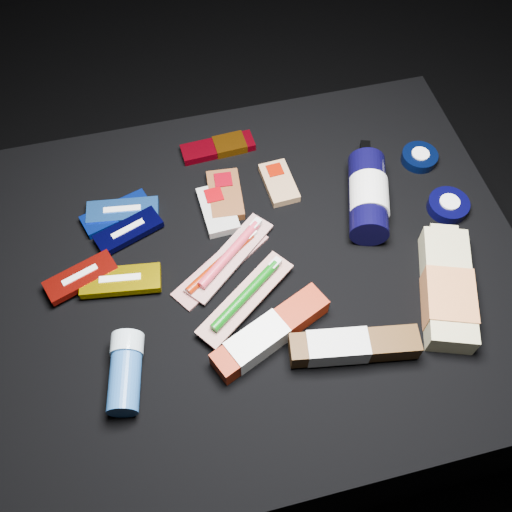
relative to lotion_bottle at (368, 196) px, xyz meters
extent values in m
plane|color=black|center=(-0.24, -0.08, -0.44)|extent=(3.00, 3.00, 0.00)
cube|color=black|center=(-0.24, -0.08, -0.24)|extent=(0.98, 0.78, 0.40)
cube|color=#082396|center=(-0.46, 0.09, -0.03)|extent=(0.14, 0.08, 0.01)
cube|color=silver|center=(-0.46, 0.09, -0.03)|extent=(0.07, 0.03, 0.02)
cube|color=blue|center=(-0.44, 0.09, -0.03)|extent=(0.14, 0.07, 0.02)
cube|color=silver|center=(-0.44, 0.09, -0.02)|extent=(0.07, 0.02, 0.02)
cube|color=black|center=(-0.44, 0.04, -0.02)|extent=(0.13, 0.09, 0.01)
cube|color=silver|center=(-0.44, 0.04, -0.02)|extent=(0.06, 0.03, 0.02)
cube|color=#AA9000|center=(-0.46, -0.06, -0.02)|extent=(0.14, 0.07, 0.02)
cube|color=silver|center=(-0.46, -0.06, -0.02)|extent=(0.07, 0.02, 0.02)
cube|color=maroon|center=(-0.53, -0.04, -0.02)|extent=(0.13, 0.08, 0.01)
cube|color=silver|center=(-0.53, -0.04, -0.02)|extent=(0.06, 0.03, 0.02)
cube|color=brown|center=(-0.25, 0.08, -0.03)|extent=(0.07, 0.12, 0.02)
cube|color=#64000A|center=(-0.25, 0.11, -0.03)|extent=(0.04, 0.04, 0.02)
cube|color=#AEAEA6|center=(-0.27, 0.05, -0.03)|extent=(0.06, 0.11, 0.02)
cube|color=#740005|center=(-0.27, 0.08, -0.03)|extent=(0.03, 0.03, 0.02)
cube|color=#A37A51|center=(-0.14, 0.09, -0.03)|extent=(0.06, 0.10, 0.02)
cube|color=#730C00|center=(-0.15, 0.12, -0.03)|extent=(0.03, 0.03, 0.02)
cube|color=maroon|center=(-0.24, 0.21, -0.03)|extent=(0.15, 0.05, 0.02)
cube|color=#924D0A|center=(-0.22, 0.21, -0.03)|extent=(0.06, 0.05, 0.02)
cylinder|color=black|center=(0.00, 0.00, 0.00)|extent=(0.12, 0.19, 0.07)
cylinder|color=silver|center=(0.00, -0.01, 0.00)|extent=(0.09, 0.10, 0.07)
cylinder|color=black|center=(0.03, 0.09, 0.00)|extent=(0.03, 0.03, 0.02)
cube|color=black|center=(0.04, 0.12, -0.01)|extent=(0.03, 0.04, 0.02)
cylinder|color=black|center=(0.14, 0.08, -0.03)|extent=(0.07, 0.07, 0.02)
cylinder|color=white|center=(0.14, 0.08, -0.02)|extent=(0.03, 0.03, 0.02)
cylinder|color=black|center=(0.15, -0.04, -0.03)|extent=(0.08, 0.08, 0.02)
cylinder|color=white|center=(0.15, -0.04, -0.02)|extent=(0.04, 0.04, 0.02)
cube|color=#C1B886|center=(0.07, -0.21, -0.01)|extent=(0.14, 0.23, 0.04)
cube|color=#CC7841|center=(0.06, -0.23, -0.01)|extent=(0.11, 0.12, 0.05)
cube|color=#C1B886|center=(0.10, -0.11, -0.01)|extent=(0.05, 0.04, 0.03)
cylinder|color=#205193|center=(-0.48, -0.24, -0.01)|extent=(0.07, 0.10, 0.05)
cylinder|color=#A7BCC8|center=(-0.47, -0.18, -0.01)|extent=(0.06, 0.04, 0.05)
cube|color=#BBB4AF|center=(-0.29, -0.06, -0.03)|extent=(0.19, 0.15, 0.01)
cylinder|color=#811801|center=(-0.29, -0.06, -0.02)|extent=(0.14, 0.10, 0.02)
cube|color=white|center=(-0.23, -0.02, -0.02)|extent=(0.03, 0.02, 0.01)
cube|color=silver|center=(-0.27, -0.05, -0.03)|extent=(0.18, 0.16, 0.01)
cylinder|color=#C22C41|center=(-0.27, -0.05, -0.01)|extent=(0.13, 0.11, 0.02)
cube|color=silver|center=(-0.21, 0.00, -0.01)|extent=(0.03, 0.02, 0.01)
cube|color=beige|center=(-0.26, -0.14, -0.02)|extent=(0.19, 0.16, 0.01)
cylinder|color=#045408|center=(-0.26, -0.14, -0.01)|extent=(0.14, 0.11, 0.02)
cube|color=#BAB9B5|center=(-0.20, -0.10, -0.01)|extent=(0.03, 0.02, 0.01)
cube|color=maroon|center=(-0.24, -0.21, -0.02)|extent=(0.21, 0.13, 0.04)
cube|color=white|center=(-0.27, -0.23, -0.01)|extent=(0.11, 0.08, 0.04)
cube|color=#40250C|center=(-0.12, -0.27, -0.01)|extent=(0.21, 0.08, 0.04)
cube|color=#B8B8B4|center=(-0.15, -0.27, -0.01)|extent=(0.10, 0.06, 0.04)
camera|label=1|loc=(-0.35, -0.57, 0.83)|focal=40.00mm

